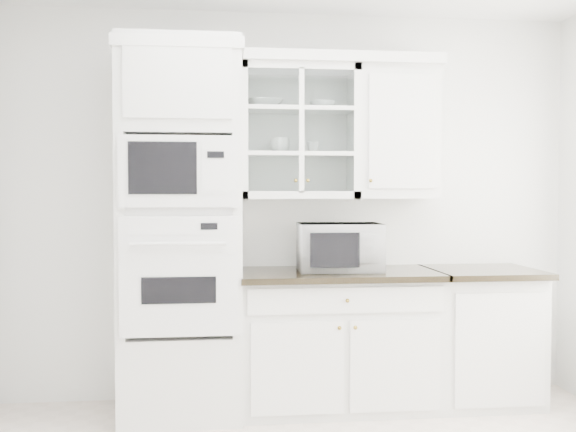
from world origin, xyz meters
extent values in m
cube|color=white|center=(0.00, 1.74, 1.35)|extent=(4.00, 0.02, 2.70)
cube|color=white|center=(-0.75, 1.43, 1.20)|extent=(0.76, 0.65, 2.40)
cube|color=white|center=(-0.75, 1.09, 0.94)|extent=(0.70, 0.03, 0.72)
cube|color=black|center=(-0.75, 1.07, 0.86)|extent=(0.44, 0.01, 0.16)
cube|color=white|center=(-0.75, 1.09, 1.56)|extent=(0.70, 0.03, 0.43)
cube|color=black|center=(-0.84, 1.07, 1.58)|extent=(0.40, 0.01, 0.31)
cube|color=white|center=(0.28, 1.45, 0.44)|extent=(1.30, 0.60, 0.88)
cube|color=#2D2513|center=(0.28, 1.42, 0.90)|extent=(1.32, 0.67, 0.04)
cube|color=white|center=(1.28, 1.45, 0.44)|extent=(0.70, 0.60, 0.88)
cube|color=#2D2513|center=(1.28, 1.42, 0.90)|extent=(0.72, 0.67, 0.04)
cube|color=white|center=(0.03, 1.58, 1.85)|extent=(0.80, 0.33, 0.90)
cube|color=white|center=(0.03, 1.58, 1.70)|extent=(0.74, 0.29, 0.02)
cube|color=white|center=(0.03, 1.58, 2.00)|extent=(0.74, 0.29, 0.02)
cube|color=white|center=(0.71, 1.58, 1.85)|extent=(0.55, 0.33, 0.90)
cube|color=white|center=(-0.07, 1.56, 2.33)|extent=(2.14, 0.38, 0.07)
imported|color=white|center=(0.29, 1.44, 1.08)|extent=(0.56, 0.47, 0.32)
imported|color=white|center=(-0.20, 1.60, 2.04)|extent=(0.27, 0.27, 0.06)
imported|color=white|center=(0.20, 1.58, 2.04)|extent=(0.17, 0.17, 0.05)
imported|color=white|center=(-0.10, 1.59, 1.76)|extent=(0.15, 0.15, 0.10)
imported|color=white|center=(0.13, 1.58, 1.75)|extent=(0.09, 0.09, 0.08)
camera|label=1|loc=(-0.52, -2.76, 1.43)|focal=40.00mm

